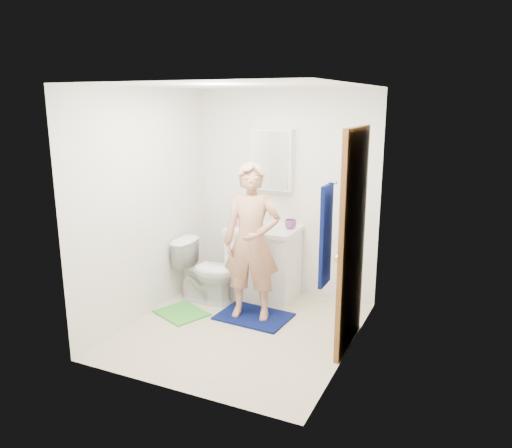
{
  "coord_description": "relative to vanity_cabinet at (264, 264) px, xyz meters",
  "views": [
    {
      "loc": [
        2.1,
        -4.17,
        2.27
      ],
      "look_at": [
        0.05,
        0.25,
        1.06
      ],
      "focal_mm": 35.0,
      "sensor_mm": 36.0,
      "label": 1
    }
  ],
  "objects": [
    {
      "name": "countertop",
      "position": [
        0.0,
        0.0,
        0.43
      ],
      "size": [
        0.79,
        0.59,
        0.05
      ],
      "primitive_type": "cube",
      "color": "white",
      "rests_on": "vanity_cabinet"
    },
    {
      "name": "wall_back",
      "position": [
        0.15,
        0.3,
        0.8
      ],
      "size": [
        2.2,
        0.02,
        2.4
      ],
      "primitive_type": "cube",
      "color": "silver",
      "rests_on": "ground"
    },
    {
      "name": "vanity_cabinet",
      "position": [
        0.0,
        0.0,
        0.0
      ],
      "size": [
        0.75,
        0.55,
        0.8
      ],
      "primitive_type": "cube",
      "color": "white",
      "rests_on": "floor"
    },
    {
      "name": "door",
      "position": [
        1.22,
        -0.76,
        0.62
      ],
      "size": [
        0.05,
        0.8,
        2.05
      ],
      "primitive_type": "cube",
      "color": "brown",
      "rests_on": "ground"
    },
    {
      "name": "floor",
      "position": [
        0.15,
        -0.91,
        -0.41
      ],
      "size": [
        2.2,
        2.4,
        0.02
      ],
      "primitive_type": "cube",
      "color": "beige",
      "rests_on": "ground"
    },
    {
      "name": "toilet",
      "position": [
        -0.55,
        -0.4,
        -0.04
      ],
      "size": [
        0.72,
        0.42,
        0.72
      ],
      "primitive_type": "imported",
      "rotation": [
        0.0,
        0.0,
        1.59
      ],
      "color": "white",
      "rests_on": "floor"
    },
    {
      "name": "medicine_cabinet",
      "position": [
        0.0,
        0.22,
        1.2
      ],
      "size": [
        0.5,
        0.12,
        0.7
      ],
      "primitive_type": "cube",
      "color": "white",
      "rests_on": "wall_back"
    },
    {
      "name": "mirror_panel",
      "position": [
        0.0,
        0.16,
        1.2
      ],
      "size": [
        0.46,
        0.01,
        0.66
      ],
      "primitive_type": "cube",
      "color": "white",
      "rests_on": "wall_back"
    },
    {
      "name": "sink_basin",
      "position": [
        0.0,
        0.0,
        0.44
      ],
      "size": [
        0.4,
        0.4,
        0.03
      ],
      "primitive_type": "cylinder",
      "color": "white",
      "rests_on": "countertop"
    },
    {
      "name": "green_rug",
      "position": [
        -0.61,
        -0.84,
        -0.39
      ],
      "size": [
        0.64,
        0.6,
        0.02
      ],
      "primitive_type": "cube",
      "rotation": [
        0.0,
        0.0,
        -0.4
      ],
      "color": "green",
      "rests_on": "floor"
    },
    {
      "name": "soap_dispenser",
      "position": [
        -0.3,
        -0.07,
        0.54
      ],
      "size": [
        0.08,
        0.08,
        0.17
      ],
      "primitive_type": "imported",
      "rotation": [
        0.0,
        0.0,
        0.08
      ],
      "color": "#CE6075",
      "rests_on": "countertop"
    },
    {
      "name": "wall_right",
      "position": [
        1.26,
        -0.91,
        0.8
      ],
      "size": [
        0.02,
        2.4,
        2.4
      ],
      "primitive_type": "cube",
      "color": "silver",
      "rests_on": "ground"
    },
    {
      "name": "towel_hook",
      "position": [
        1.22,
        -1.48,
        1.27
      ],
      "size": [
        0.06,
        0.02,
        0.02
      ],
      "primitive_type": "cylinder",
      "rotation": [
        0.0,
        1.57,
        0.0
      ],
      "color": "silver",
      "rests_on": "wall_right"
    },
    {
      "name": "door_knob",
      "position": [
        1.18,
        -1.08,
        0.55
      ],
      "size": [
        0.07,
        0.07,
        0.07
      ],
      "primitive_type": "sphere",
      "color": "gold",
      "rests_on": "door"
    },
    {
      "name": "bath_mat",
      "position": [
        0.14,
        -0.59,
        -0.39
      ],
      "size": [
        0.79,
        0.58,
        0.02
      ],
      "primitive_type": "cube",
      "rotation": [
        0.0,
        0.0,
        -0.06
      ],
      "color": "#081351",
      "rests_on": "floor"
    },
    {
      "name": "faucet",
      "position": [
        0.0,
        0.18,
        0.51
      ],
      "size": [
        0.03,
        0.03,
        0.12
      ],
      "primitive_type": "cylinder",
      "color": "silver",
      "rests_on": "countertop"
    },
    {
      "name": "man",
      "position": [
        0.13,
        -0.61,
        0.45
      ],
      "size": [
        0.67,
        0.5,
        1.65
      ],
      "primitive_type": "imported",
      "rotation": [
        0.0,
        0.0,
        0.19
      ],
      "color": "tan",
      "rests_on": "bath_mat"
    },
    {
      "name": "towel",
      "position": [
        1.18,
        -1.48,
        0.85
      ],
      "size": [
        0.03,
        0.24,
        0.8
      ],
      "primitive_type": "cube",
      "color": "#081351",
      "rests_on": "wall_right"
    },
    {
      "name": "wall_front",
      "position": [
        0.15,
        -2.12,
        0.8
      ],
      "size": [
        2.2,
        0.02,
        2.4
      ],
      "primitive_type": "cube",
      "color": "silver",
      "rests_on": "ground"
    },
    {
      "name": "toothbrush_cup",
      "position": [
        0.3,
        0.06,
        0.5
      ],
      "size": [
        0.15,
        0.15,
        0.1
      ],
      "primitive_type": "imported",
      "rotation": [
        0.0,
        0.0,
        0.18
      ],
      "color": "#73397D",
      "rests_on": "countertop"
    },
    {
      "name": "ceiling",
      "position": [
        0.15,
        -0.91,
        2.01
      ],
      "size": [
        2.2,
        2.4,
        0.02
      ],
      "primitive_type": "cube",
      "color": "white",
      "rests_on": "ground"
    },
    {
      "name": "wall_left",
      "position": [
        -0.96,
        -0.91,
        0.8
      ],
      "size": [
        0.02,
        2.4,
        2.4
      ],
      "primitive_type": "cube",
      "color": "silver",
      "rests_on": "ground"
    }
  ]
}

